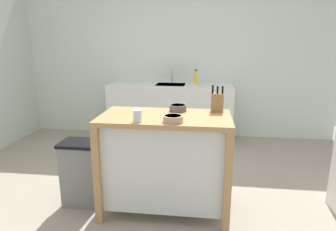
% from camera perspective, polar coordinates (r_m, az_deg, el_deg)
% --- Properties ---
extents(ground_plane, '(6.05, 6.05, 0.00)m').
position_cam_1_polar(ground_plane, '(3.03, -2.62, -16.43)').
color(ground_plane, gray).
rests_on(ground_plane, ground).
extents(wall_back, '(5.05, 0.10, 2.60)m').
position_cam_1_polar(wall_back, '(4.85, 1.81, 11.40)').
color(wall_back, silver).
rests_on(wall_back, ground).
extents(kitchen_island, '(1.14, 0.61, 0.91)m').
position_cam_1_polar(kitchen_island, '(2.68, -0.54, -8.39)').
color(kitchen_island, '#AD7F4C').
rests_on(kitchen_island, ground).
extents(knife_block, '(0.11, 0.09, 0.25)m').
position_cam_1_polar(knife_block, '(2.71, 9.52, 2.59)').
color(knife_block, olive).
rests_on(knife_block, kitchen_island).
extents(bowl_ceramic_small, '(0.16, 0.16, 0.06)m').
position_cam_1_polar(bowl_ceramic_small, '(2.72, 1.93, 1.52)').
color(bowl_ceramic_small, '#564C47').
rests_on(bowl_ceramic_small, kitchen_island).
extents(bowl_ceramic_wide, '(0.16, 0.16, 0.05)m').
position_cam_1_polar(bowl_ceramic_wide, '(2.35, 0.99, -0.59)').
color(bowl_ceramic_wide, tan).
rests_on(bowl_ceramic_wide, kitchen_island).
extents(drinking_cup, '(0.07, 0.07, 0.10)m').
position_cam_1_polar(drinking_cup, '(2.36, -5.97, -0.07)').
color(drinking_cup, silver).
rests_on(drinking_cup, kitchen_island).
extents(trash_bin, '(0.36, 0.28, 0.63)m').
position_cam_1_polar(trash_bin, '(2.99, -16.37, -10.59)').
color(trash_bin, slate).
rests_on(trash_bin, ground).
extents(sink_counter, '(1.90, 0.60, 0.90)m').
position_cam_1_polar(sink_counter, '(4.63, 0.54, 0.64)').
color(sink_counter, silver).
rests_on(sink_counter, ground).
extents(sink_faucet, '(0.02, 0.02, 0.22)m').
position_cam_1_polar(sink_faucet, '(4.67, 0.75, 7.69)').
color(sink_faucet, '#B7BCC1').
rests_on(sink_faucet, sink_counter).
extents(bottle_dish_soap, '(0.05, 0.05, 0.23)m').
position_cam_1_polar(bottle_dish_soap, '(4.51, 5.41, 7.36)').
color(bottle_dish_soap, yellow).
rests_on(bottle_dish_soap, sink_counter).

